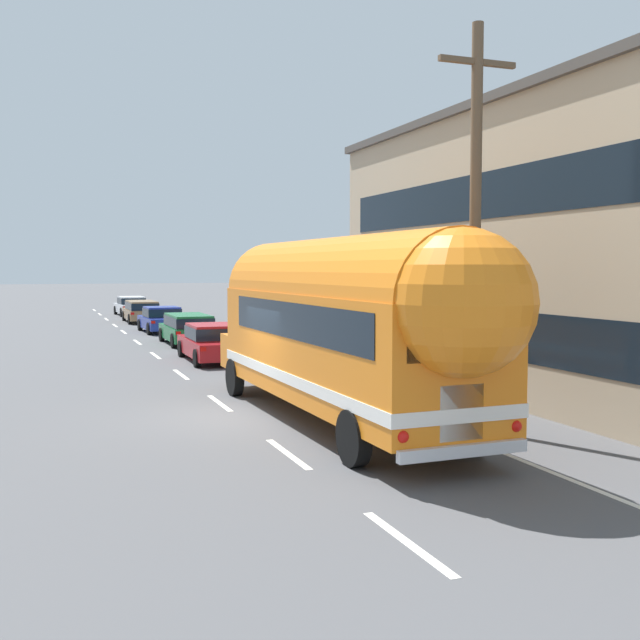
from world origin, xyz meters
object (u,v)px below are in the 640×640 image
object	(u,v)px
utility_pole	(475,221)
painted_bus	(347,322)
car_fifth	(131,305)
car_fourth	(141,310)
car_lead	(212,341)
car_third	(162,319)
car_second	(188,327)

from	to	relation	value
utility_pole	painted_bus	xyz separation A→B (m)	(-2.45, 1.10, -2.12)
painted_bus	car_fifth	world-z (taller)	painted_bus
car_fourth	car_fifth	xyz separation A→B (m)	(0.23, 7.40, -0.06)
car_lead	car_third	world-z (taller)	same
car_third	utility_pole	bearing A→B (deg)	-84.76
car_third	car_fourth	size ratio (longest dim) A/B	0.91
car_lead	car_fifth	world-z (taller)	same
painted_bus	car_fifth	distance (m)	40.74
utility_pole	car_third	xyz separation A→B (m)	(-2.45, 26.75, -3.70)
utility_pole	car_lead	size ratio (longest dim) A/B	1.80
car_second	car_lead	bearing A→B (deg)	-92.55
painted_bus	car_fifth	xyz separation A→B (m)	(0.13, 40.71, -1.56)
car_fifth	car_fourth	bearing A→B (deg)	-91.78
car_second	car_fourth	xyz separation A→B (m)	(-0.19, 14.54, 0.00)
car_lead	utility_pole	bearing A→B (deg)	-79.00
utility_pole	car_third	size ratio (longest dim) A/B	1.96
car_lead	car_second	size ratio (longest dim) A/B	1.02
utility_pole	car_second	size ratio (longest dim) A/B	1.84
car_lead	car_fourth	world-z (taller)	same
utility_pole	car_second	world-z (taller)	utility_pole
car_lead	car_fifth	size ratio (longest dim) A/B	1.01
car_lead	car_fifth	xyz separation A→B (m)	(0.32, 28.22, -0.00)
car_second	car_fifth	size ratio (longest dim) A/B	0.99
car_third	car_fourth	world-z (taller)	same
car_fifth	car_third	bearing A→B (deg)	-90.51
painted_bus	car_fourth	xyz separation A→B (m)	(-0.10, 33.31, -1.50)
car_third	car_fifth	distance (m)	15.06
painted_bus	car_third	bearing A→B (deg)	90.01
painted_bus	car_second	size ratio (longest dim) A/B	2.67
car_second	car_third	world-z (taller)	same
car_lead	car_third	xyz separation A→B (m)	(0.19, 13.16, -0.01)
car_second	car_third	size ratio (longest dim) A/B	1.07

